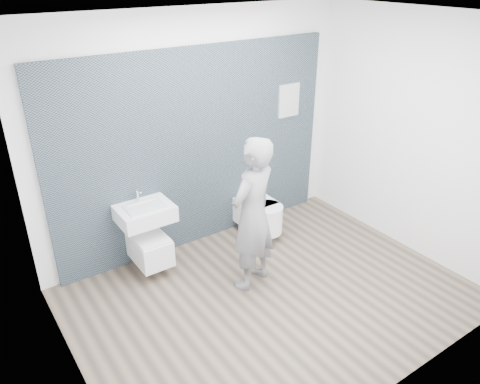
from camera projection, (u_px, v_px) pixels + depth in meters
ground at (272, 297)px, 4.98m from camera, size 4.00×4.00×0.00m
room_shell at (278, 143)px, 4.21m from camera, size 4.00×4.00×4.00m
tile_wall at (202, 237)px, 6.06m from camera, size 3.60×0.06×2.40m
washbasin at (145, 213)px, 5.13m from camera, size 0.60×0.45×0.45m
toilet_square at (150, 247)px, 5.29m from camera, size 0.36×0.53×0.70m
toilet_rounded at (261, 215)px, 6.00m from camera, size 0.40×0.68×0.37m
info_placard at (284, 210)px, 6.71m from camera, size 0.32×0.03×0.42m
visitor at (253, 215)px, 4.83m from camera, size 0.72×0.59×1.70m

